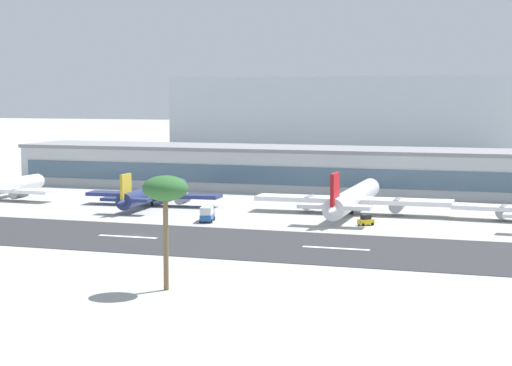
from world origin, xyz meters
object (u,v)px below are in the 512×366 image
at_px(service_box_truck_0, 207,213).
at_px(airliner_gold_tail_gate_1, 152,194).
at_px(terminal_building, 301,168).
at_px(distant_hotel_block, 342,118).
at_px(service_baggage_tug_1, 366,220).
at_px(palm_tree_0, 165,191).
at_px(airliner_red_tail_gate_2, 352,199).

bearing_deg(service_box_truck_0, airliner_gold_tail_gate_1, 33.52).
bearing_deg(service_box_truck_0, terminal_building, -15.00).
bearing_deg(airliner_gold_tail_gate_1, service_box_truck_0, -136.51).
xyz_separation_m(terminal_building, distant_hotel_block, (-18.45, 128.13, 10.88)).
height_order(service_baggage_tug_1, palm_tree_0, palm_tree_0).
relative_size(airliner_gold_tail_gate_1, airliner_red_tail_gate_2, 0.84).
height_order(airliner_gold_tail_gate_1, service_baggage_tug_1, airliner_gold_tail_gate_1).
xyz_separation_m(airliner_gold_tail_gate_1, service_box_truck_0, (22.45, -20.73, -1.12)).
bearing_deg(palm_tree_0, service_baggage_tug_1, 78.94).
bearing_deg(terminal_building, palm_tree_0, -82.26).
xyz_separation_m(service_baggage_tug_1, palm_tree_0, (-13.51, -69.11, 12.72)).
bearing_deg(palm_tree_0, airliner_gold_tail_gate_1, 116.29).
xyz_separation_m(distant_hotel_block, service_box_truck_0, (16.98, -195.90, -15.08)).
distance_m(distant_hotel_block, airliner_gold_tail_gate_1, 175.81).
height_order(distant_hotel_block, service_baggage_tug_1, distant_hotel_block).
relative_size(terminal_building, palm_tree_0, 10.55).
height_order(airliner_red_tail_gate_2, service_baggage_tug_1, airliner_red_tail_gate_2).
bearing_deg(service_baggage_tug_1, service_box_truck_0, -34.82).
distance_m(airliner_gold_tail_gate_1, service_box_truck_0, 30.58).
bearing_deg(palm_tree_0, distant_hotel_block, 97.97).
xyz_separation_m(service_box_truck_0, service_baggage_tug_1, (32.89, 5.17, -0.74)).
relative_size(airliner_gold_tail_gate_1, service_box_truck_0, 6.82).
distance_m(terminal_building, service_baggage_tug_1, 70.21).
bearing_deg(terminal_building, service_baggage_tug_1, -63.34).
bearing_deg(distant_hotel_block, palm_tree_0, -82.03).
distance_m(terminal_building, distant_hotel_block, 129.91).
relative_size(terminal_building, airliner_red_tail_gate_2, 3.20).
relative_size(distant_hotel_block, airliner_red_tail_gate_2, 2.73).
distance_m(airliner_gold_tail_gate_1, airliner_red_tail_gate_2, 48.84).
bearing_deg(airliner_red_tail_gate_2, service_box_truck_0, 126.75).
xyz_separation_m(terminal_building, airliner_gold_tail_gate_1, (-23.92, -47.04, -3.08)).
height_order(terminal_building, service_box_truck_0, terminal_building).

